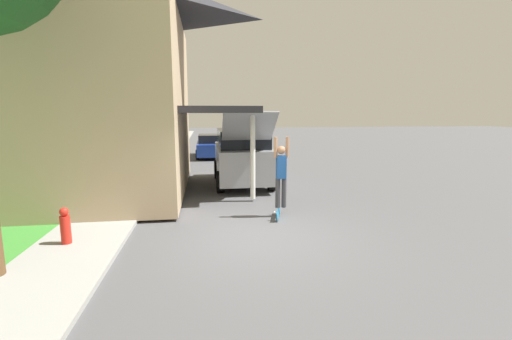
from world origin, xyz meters
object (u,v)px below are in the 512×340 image
skateboarder (281,172)px  car_down_street (211,146)px  suv_parked (242,155)px  fire_hydrant (65,226)px  skateboard (278,213)px

skateboarder → car_down_street: bearing=97.1°
suv_parked → skateboarder: bearing=-82.7°
suv_parked → skateboarder: suv_parked is taller
car_down_street → skateboarder: skateboarder is taller
car_down_street → fire_hydrant: (-3.24, -14.71, -0.24)m
fire_hydrant → skateboarder: bearing=17.2°
car_down_street → skateboarder: (1.64, -13.20, 0.53)m
fire_hydrant → car_down_street: bearing=77.6°
skateboarder → skateboard: bearing=-128.4°
skateboard → fire_hydrant: size_ratio=1.04×
suv_parked → skateboard: bearing=-84.1°
skateboarder → fire_hydrant: (-4.88, -1.51, -0.77)m
car_down_street → suv_parked: bearing=-83.1°
suv_parked → skateboard: (0.48, -4.65, -0.99)m
fire_hydrant → skateboard: bearing=16.2°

